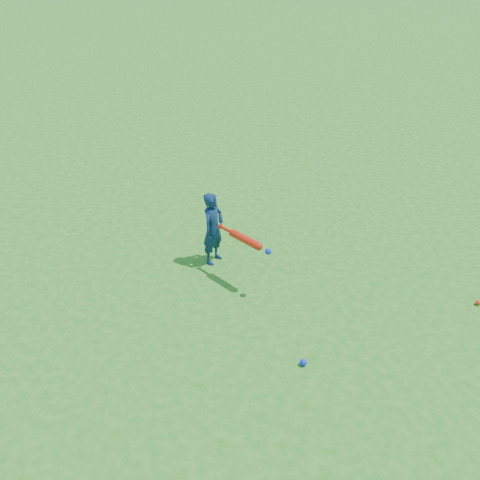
# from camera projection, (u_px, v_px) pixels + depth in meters

# --- Properties ---
(ground) EXTENTS (80.00, 80.00, 0.00)m
(ground) POSITION_uv_depth(u_px,v_px,m) (206.00, 263.00, 7.23)
(ground) COLOR #24741B
(ground) RESTS_ON ground
(child) EXTENTS (0.28, 0.39, 1.01)m
(child) POSITION_uv_depth(u_px,v_px,m) (213.00, 229.00, 7.00)
(child) COLOR #0F254A
(child) RESTS_ON ground
(ground_ball_red) EXTENTS (0.06, 0.06, 0.06)m
(ground_ball_red) POSITION_uv_depth(u_px,v_px,m) (478.00, 303.00, 6.44)
(ground_ball_red) COLOR red
(ground_ball_red) RESTS_ON ground
(ground_ball_blue) EXTENTS (0.07, 0.07, 0.07)m
(ground_ball_blue) POSITION_uv_depth(u_px,v_px,m) (303.00, 362.00, 5.58)
(ground_ball_blue) COLOR #0D23EB
(ground_ball_blue) RESTS_ON ground
(bat_swing) EXTENTS (0.83, 0.37, 0.10)m
(bat_swing) POSITION_uv_depth(u_px,v_px,m) (247.00, 240.00, 6.48)
(bat_swing) COLOR red
(bat_swing) RESTS_ON ground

